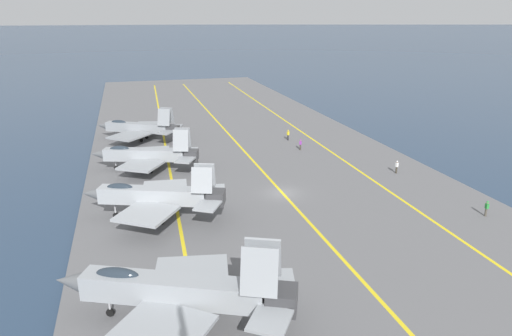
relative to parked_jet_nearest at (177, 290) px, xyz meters
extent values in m
plane|color=navy|center=(21.40, -15.12, -3.06)|extent=(2000.00, 2000.00, 0.00)
cube|color=slate|center=(21.40, -15.12, -2.86)|extent=(212.46, 47.07, 0.40)
cube|color=yellow|center=(21.40, -28.06, -2.65)|extent=(191.19, 3.66, 0.01)
cube|color=yellow|center=(21.40, -15.12, -2.65)|extent=(191.22, 0.36, 0.01)
cube|color=yellow|center=(21.40, -2.18, -2.65)|extent=(191.06, 8.54, 0.01)
cube|color=#93999E|center=(0.15, 0.33, -0.01)|extent=(6.93, 12.46, 1.84)
cone|color=#5B5E60|center=(3.19, 7.13, -0.01)|extent=(2.59, 2.93, 1.75)
cube|color=#38383A|center=(-2.97, -6.63, -0.01)|extent=(2.79, 2.77, 1.57)
ellipsoid|color=#232D38|center=(1.74, 3.89, 0.86)|extent=(2.20, 3.26, 1.01)
cube|color=#93999E|center=(-3.03, 1.28, -0.61)|extent=(7.14, 7.28, 0.28)
cube|color=#93999E|center=(2.97, -1.41, -0.61)|extent=(5.62, 6.29, 0.28)
cube|color=#93999E|center=(-3.29, -4.97, 2.52)|extent=(1.88, 2.61, 3.18)
cube|color=#93999E|center=(-1.52, -5.76, 2.52)|extent=(1.88, 2.61, 3.18)
cube|color=#93999E|center=(-4.88, -5.21, -0.01)|extent=(3.68, 3.58, 0.20)
cube|color=#93999E|center=(-0.64, -7.11, -0.01)|extent=(3.31, 3.04, 0.20)
cylinder|color=#B2B2B7|center=(2.10, 4.68, -1.80)|extent=(0.16, 0.16, 1.72)
cylinder|color=black|center=(2.10, 4.68, -2.36)|extent=(0.45, 0.64, 0.60)
cylinder|color=#B2B2B7|center=(-1.56, -0.33, -1.80)|extent=(0.16, 0.16, 1.72)
cylinder|color=black|center=(-1.56, -0.33, -2.36)|extent=(0.45, 0.64, 0.60)
cylinder|color=#B2B2B7|center=(0.79, -1.38, -1.80)|extent=(0.16, 0.16, 1.72)
cylinder|color=black|center=(0.79, -1.38, -2.36)|extent=(0.45, 0.64, 0.60)
cube|color=#9EA3A8|center=(18.04, 0.50, 0.07)|extent=(5.50, 11.17, 1.68)
cone|color=#5B5E60|center=(20.32, 6.65, 0.07)|extent=(2.24, 2.56, 1.60)
cube|color=#38383A|center=(15.70, -5.80, 0.07)|extent=(2.45, 2.39, 1.43)
ellipsoid|color=#232D38|center=(19.23, 3.72, 0.87)|extent=(1.82, 2.90, 0.92)
cube|color=#9EA3A8|center=(14.75, 1.31, -0.47)|extent=(6.93, 6.88, 0.28)
cube|color=#9EA3A8|center=(21.06, -1.03, -0.47)|extent=(5.56, 5.41, 0.28)
cube|color=#9EA3A8|center=(15.30, -4.35, 2.24)|extent=(1.53, 2.29, 2.62)
cube|color=#9EA3A8|center=(16.95, -4.96, 2.24)|extent=(1.53, 2.29, 2.62)
cube|color=#9EA3A8|center=(13.76, -4.59, 0.07)|extent=(3.50, 3.26, 0.20)
cube|color=#9EA3A8|center=(17.96, -6.15, 0.07)|extent=(3.14, 2.60, 0.20)
cylinder|color=#B2B2B7|center=(19.49, 4.43, -1.71)|extent=(0.16, 0.16, 1.89)
cylinder|color=black|center=(19.49, 4.43, -2.36)|extent=(0.41, 0.64, 0.60)
cylinder|color=#B2B2B7|center=(16.53, -0.17, -1.71)|extent=(0.16, 0.16, 1.89)
cylinder|color=black|center=(16.53, -0.17, -2.36)|extent=(0.41, 0.64, 0.60)
cylinder|color=#B2B2B7|center=(18.74, -0.99, -1.71)|extent=(0.16, 0.16, 1.89)
cylinder|color=black|center=(18.74, -0.99, -2.36)|extent=(0.41, 0.64, 0.60)
cube|color=#93999E|center=(34.87, 0.58, -0.38)|extent=(5.00, 11.06, 1.64)
cone|color=#5B5E60|center=(36.87, 6.71, -0.38)|extent=(2.13, 2.48, 1.55)
cube|color=#38383A|center=(32.82, -5.70, -0.38)|extent=(2.35, 2.30, 1.39)
ellipsoid|color=#232D38|center=(35.91, 3.79, 0.40)|extent=(1.69, 2.85, 0.90)
cube|color=#93999E|center=(31.73, 1.21, -0.91)|extent=(6.54, 6.57, 0.28)
cube|color=#93999E|center=(37.77, -0.76, -0.91)|extent=(5.04, 5.12, 0.28)
cube|color=#93999E|center=(32.37, -4.29, 1.92)|extent=(1.52, 2.28, 2.91)
cube|color=#93999E|center=(34.01, -4.82, 1.92)|extent=(1.52, 2.28, 2.91)
cube|color=#93999E|center=(30.85, -4.58, -0.38)|extent=(3.46, 3.17, 0.20)
cube|color=#93999E|center=(35.07, -5.96, -0.38)|extent=(3.07, 2.47, 0.20)
cylinder|color=#B2B2B7|center=(36.15, 4.50, -1.93)|extent=(0.16, 0.16, 1.46)
cylinder|color=black|center=(36.15, 4.50, -2.36)|extent=(0.40, 0.64, 0.60)
cylinder|color=#B2B2B7|center=(33.43, -0.14, -1.93)|extent=(0.16, 0.16, 1.46)
cylinder|color=black|center=(33.43, -0.14, -2.36)|extent=(0.40, 0.64, 0.60)
cylinder|color=#B2B2B7|center=(35.61, -0.85, -1.93)|extent=(0.16, 0.16, 1.46)
cylinder|color=black|center=(35.61, -0.85, -2.36)|extent=(0.40, 0.64, 0.60)
cube|color=gray|center=(51.72, 0.96, -0.41)|extent=(6.61, 10.55, 1.55)
cone|color=#5B5E60|center=(54.77, 6.67, -0.41)|extent=(2.29, 2.55, 1.47)
cube|color=#38383A|center=(48.60, -4.88, -0.41)|extent=(2.42, 2.43, 1.31)
ellipsoid|color=#232D38|center=(53.31, 3.95, 0.33)|extent=(2.03, 2.79, 0.85)
cube|color=gray|center=(48.28, 2.37, -0.91)|extent=(7.56, 7.49, 0.28)
cube|color=gray|center=(54.80, -1.11, -0.91)|extent=(6.84, 6.09, 0.28)
cube|color=gray|center=(48.45, -3.43, 1.79)|extent=(1.77, 2.27, 2.81)
cube|color=gray|center=(49.89, -4.20, 1.79)|extent=(1.77, 2.27, 2.81)
cube|color=gray|center=(46.90, -3.46, -0.41)|extent=(3.50, 3.39, 0.20)
cube|color=gray|center=(50.73, -5.50, -0.41)|extent=(3.32, 2.87, 0.20)
cylinder|color=#B2B2B7|center=(53.67, 4.61, -1.92)|extent=(0.16, 0.16, 1.48)
cylinder|color=black|center=(53.67, 4.61, -2.36)|extent=(0.48, 0.63, 0.60)
cylinder|color=#B2B2B7|center=(50.23, 0.48, -1.92)|extent=(0.16, 0.16, 1.48)
cylinder|color=black|center=(50.23, 0.48, -2.36)|extent=(0.48, 0.63, 0.60)
cylinder|color=#B2B2B7|center=(52.14, -0.54, -1.92)|extent=(0.16, 0.16, 1.48)
cylinder|color=black|center=(52.14, -0.54, -2.36)|extent=(0.48, 0.63, 0.60)
cylinder|color=#383328|center=(38.30, -23.97, -2.20)|extent=(0.24, 0.24, 0.91)
cube|color=purple|center=(38.30, -23.97, -1.46)|extent=(0.36, 0.44, 0.56)
sphere|color=tan|center=(38.30, -23.97, -1.05)|extent=(0.22, 0.22, 0.22)
sphere|color=purple|center=(38.30, -23.97, -0.99)|extent=(0.24, 0.24, 0.24)
cylinder|color=#4C473D|center=(9.02, -34.09, -2.20)|extent=(0.24, 0.24, 0.91)
cube|color=green|center=(9.02, -34.09, -1.47)|extent=(0.41, 0.31, 0.55)
sphere|color=beige|center=(9.02, -34.09, -1.06)|extent=(0.22, 0.22, 0.22)
sphere|color=green|center=(9.02, -34.09, -1.00)|extent=(0.24, 0.24, 0.24)
cylinder|color=#232328|center=(44.51, -24.09, -2.19)|extent=(0.24, 0.24, 0.94)
cube|color=yellow|center=(44.51, -24.09, -1.42)|extent=(0.37, 0.44, 0.61)
sphere|color=#9E7051|center=(44.51, -24.09, -0.98)|extent=(0.22, 0.22, 0.22)
sphere|color=yellow|center=(44.51, -24.09, -0.92)|extent=(0.24, 0.24, 0.24)
cylinder|color=#383328|center=(24.10, -32.58, -2.19)|extent=(0.24, 0.24, 0.93)
cube|color=white|center=(24.10, -32.58, -1.45)|extent=(0.34, 0.43, 0.56)
sphere|color=#9E7051|center=(24.10, -32.58, -1.04)|extent=(0.22, 0.22, 0.22)
sphere|color=white|center=(24.10, -32.58, -0.98)|extent=(0.24, 0.24, 0.24)
camera|label=1|loc=(-27.59, 2.15, 18.08)|focal=32.00mm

